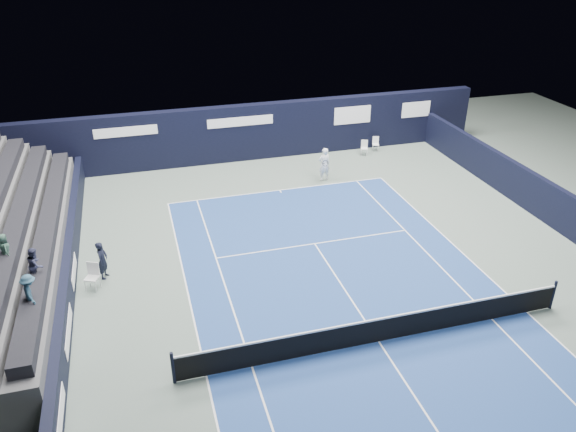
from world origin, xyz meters
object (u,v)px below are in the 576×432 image
object	(u,v)px
tennis_net	(380,329)
tennis_player	(324,164)
folding_chair_back_b	(376,143)
line_judge_chair	(92,274)
folding_chair_back_a	(364,145)

from	to	relation	value
tennis_net	tennis_player	world-z (taller)	tennis_player
folding_chair_back_b	tennis_player	xyz separation A→B (m)	(-4.31, -3.21, 0.40)
line_judge_chair	tennis_player	size ratio (longest dim) A/B	0.59
folding_chair_back_a	tennis_player	size ratio (longest dim) A/B	0.49
line_judge_chair	tennis_net	size ratio (longest dim) A/B	0.08
folding_chair_back_a	folding_chair_back_b	xyz separation A→B (m)	(0.89, 0.41, -0.10)
folding_chair_back_b	tennis_player	distance (m)	5.39
folding_chair_back_a	tennis_player	distance (m)	4.43
folding_chair_back_b	line_judge_chair	size ratio (longest dim) A/B	0.81
folding_chair_back_a	line_judge_chair	xyz separation A→B (m)	(-14.65, -9.68, 0.02)
folding_chair_back_a	tennis_net	bearing A→B (deg)	-90.13
folding_chair_back_b	tennis_net	size ratio (longest dim) A/B	0.06
folding_chair_back_b	line_judge_chair	xyz separation A→B (m)	(-15.54, -10.09, 0.11)
folding_chair_back_a	tennis_net	world-z (taller)	tennis_net
folding_chair_back_b	tennis_net	world-z (taller)	tennis_net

